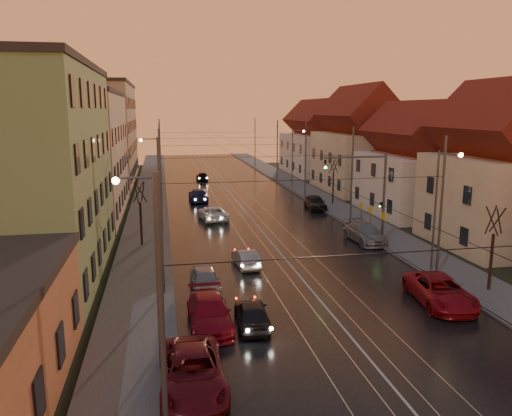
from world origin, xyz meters
TOP-DOWN VIEW (x-y plane):
  - ground at (0.00, 0.00)m, footprint 160.00×160.00m
  - road at (0.00, 40.00)m, footprint 16.00×120.00m
  - sidewalk_left at (-10.00, 40.00)m, footprint 4.00×120.00m
  - sidewalk_right at (10.00, 40.00)m, footprint 4.00×120.00m
  - tram_rail_0 at (-2.20, 40.00)m, footprint 0.06×120.00m
  - tram_rail_1 at (-0.77, 40.00)m, footprint 0.06×120.00m
  - tram_rail_2 at (0.77, 40.00)m, footprint 0.06×120.00m
  - tram_rail_3 at (2.20, 40.00)m, footprint 0.06×120.00m
  - apartment_left_1 at (-17.50, 14.00)m, footprint 10.00×18.00m
  - apartment_left_2 at (-17.50, 34.00)m, footprint 10.00×20.00m
  - apartment_left_3 at (-17.50, 58.00)m, footprint 10.00×24.00m
  - house_right_1 at (17.00, 15.00)m, footprint 8.67×10.20m
  - house_right_2 at (17.00, 28.00)m, footprint 9.18×12.24m
  - house_right_3 at (17.00, 43.00)m, footprint 9.18×14.28m
  - house_right_4 at (17.00, 61.00)m, footprint 9.18×16.32m
  - catenary_pole_l_0 at (-8.60, -6.00)m, footprint 0.16×0.16m
  - catenary_pole_l_1 at (-8.60, 9.00)m, footprint 0.16×0.16m
  - catenary_pole_r_1 at (8.60, 9.00)m, footprint 0.16×0.16m
  - catenary_pole_l_2 at (-8.60, 24.00)m, footprint 0.16×0.16m
  - catenary_pole_r_2 at (8.60, 24.00)m, footprint 0.16×0.16m
  - catenary_pole_l_3 at (-8.60, 39.00)m, footprint 0.16×0.16m
  - catenary_pole_r_3 at (8.60, 39.00)m, footprint 0.16×0.16m
  - catenary_pole_l_4 at (-8.60, 54.00)m, footprint 0.16×0.16m
  - catenary_pole_r_4 at (8.60, 54.00)m, footprint 0.16×0.16m
  - catenary_pole_l_5 at (-8.60, 72.00)m, footprint 0.16×0.16m
  - catenary_pole_r_5 at (8.60, 72.00)m, footprint 0.16×0.16m
  - street_lamp_0 at (-9.10, 2.00)m, footprint 1.75×0.32m
  - street_lamp_1 at (9.10, 10.00)m, footprint 1.75×0.32m
  - street_lamp_2 at (-9.10, 30.00)m, footprint 1.75×0.32m
  - street_lamp_3 at (9.10, 46.00)m, footprint 1.75×0.32m
  - traffic_light_mast at (7.99, 18.00)m, footprint 5.30×0.32m
  - bare_tree_0 at (-10.20, 20.00)m, footprint 1.09×1.09m
  - bare_tree_1 at (10.20, 6.00)m, footprint 1.09×1.09m
  - bare_tree_2 at (10.40, 34.00)m, footprint 1.09×1.09m
  - driving_car_0 at (-4.33, 3.92)m, footprint 1.84×4.03m
  - driving_car_1 at (-3.05, 13.33)m, footprint 1.58×3.79m
  - driving_car_2 at (-3.77, 28.38)m, footprint 2.92×5.18m
  - driving_car_3 at (-4.38, 38.73)m, footprint 2.11×5.17m
  - driving_car_4 at (-2.54, 55.92)m, footprint 1.64×3.99m
  - parked_left_1 at (-7.60, -1.29)m, footprint 2.47×5.32m
  - parked_left_2 at (-6.41, 4.26)m, footprint 2.10×5.03m
  - parked_left_3 at (-6.20, 9.20)m, footprint 1.69×4.04m
  - parked_right_0 at (6.33, 4.78)m, footprint 3.21×5.80m
  - parked_right_1 at (7.49, 17.95)m, footprint 2.28×5.23m
  - parked_right_2 at (7.60, 31.63)m, footprint 2.06×4.58m

SIDE VIEW (x-z plane):
  - ground at x=0.00m, z-range 0.00..0.00m
  - road at x=0.00m, z-range 0.00..0.04m
  - tram_rail_0 at x=-2.20m, z-range 0.04..0.07m
  - tram_rail_1 at x=-0.77m, z-range 0.04..0.07m
  - tram_rail_2 at x=0.77m, z-range 0.04..0.07m
  - tram_rail_3 at x=2.20m, z-range 0.04..0.07m
  - sidewalk_left at x=-10.00m, z-range 0.00..0.15m
  - sidewalk_right at x=10.00m, z-range 0.00..0.15m
  - driving_car_1 at x=-3.05m, z-range 0.00..1.22m
  - driving_car_0 at x=-4.33m, z-range 0.00..1.34m
  - driving_car_4 at x=-2.54m, z-range 0.00..1.36m
  - driving_car_2 at x=-3.77m, z-range 0.00..1.37m
  - parked_left_3 at x=-6.20m, z-range 0.00..1.37m
  - parked_left_2 at x=-6.41m, z-range 0.00..1.45m
  - parked_left_1 at x=-7.60m, z-range 0.00..1.48m
  - parked_right_1 at x=7.49m, z-range 0.00..1.50m
  - driving_car_3 at x=-4.38m, z-range 0.00..1.50m
  - parked_right_2 at x=7.60m, z-range 0.00..1.53m
  - parked_right_0 at x=6.33m, z-range 0.00..1.54m
  - bare_tree_0 at x=-10.20m, z-range -0.07..5.04m
  - bare_tree_1 at x=10.20m, z-range -0.07..5.04m
  - bare_tree_2 at x=10.40m, z-range -0.07..5.04m
  - catenary_pole_l_0 at x=-8.60m, z-range 0.00..9.00m
  - catenary_pole_l_1 at x=-8.60m, z-range 0.00..9.00m
  - catenary_pole_r_1 at x=8.60m, z-range 0.00..9.00m
  - catenary_pole_l_2 at x=-8.60m, z-range 0.00..9.00m
  - catenary_pole_r_2 at x=8.60m, z-range 0.00..9.00m
  - catenary_pole_l_3 at x=-8.60m, z-range 0.00..9.00m
  - catenary_pole_r_3 at x=8.60m, z-range 0.00..9.00m
  - catenary_pole_l_4 at x=-8.60m, z-range 0.00..9.00m
  - catenary_pole_r_4 at x=8.60m, z-range 0.00..9.00m
  - catenary_pole_l_5 at x=-8.60m, z-range 0.00..9.00m
  - catenary_pole_r_5 at x=8.60m, z-range 0.00..9.00m
  - traffic_light_mast at x=7.99m, z-range 1.00..8.20m
  - house_right_2 at x=17.00m, z-range 0.04..9.24m
  - street_lamp_0 at x=-9.10m, z-range 0.89..8.89m
  - street_lamp_1 at x=9.10m, z-range 0.89..8.89m
  - street_lamp_2 at x=-9.10m, z-range 0.89..8.89m
  - street_lamp_3 at x=9.10m, z-range 0.89..8.89m
  - house_right_4 at x=17.00m, z-range 0.05..10.05m
  - house_right_1 at x=17.00m, z-range 0.05..10.85m
  - house_right_3 at x=17.00m, z-range 0.05..11.55m
  - apartment_left_2 at x=-17.50m, z-range 0.00..12.00m
  - apartment_left_1 at x=-17.50m, z-range 0.00..13.00m
  - apartment_left_3 at x=-17.50m, z-range 0.00..14.00m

